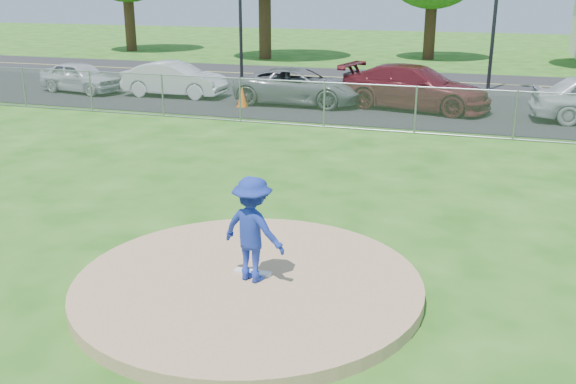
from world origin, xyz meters
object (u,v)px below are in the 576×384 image
at_px(pitcher, 253,229).
at_px(traffic_cone, 242,97).
at_px(traffic_signal_left, 245,10).
at_px(parked_car_gray, 299,86).
at_px(parked_car_silver, 81,77).
at_px(parked_car_darkred, 415,87).
at_px(parked_car_white, 175,79).

relative_size(pitcher, traffic_cone, 2.07).
xyz_separation_m(traffic_signal_left, parked_car_gray, (4.67, -6.08, -2.64)).
relative_size(traffic_signal_left, parked_car_gray, 1.10).
bearing_deg(traffic_cone, traffic_signal_left, 110.61).
xyz_separation_m(parked_car_silver, parked_car_darkred, (14.54, 0.47, 0.16)).
xyz_separation_m(pitcher, traffic_cone, (-6.08, 14.62, -0.61)).
bearing_deg(traffic_cone, parked_car_white, 158.68).
relative_size(parked_car_gray, parked_car_darkred, 0.89).
height_order(parked_car_gray, parked_car_darkred, parked_car_darkred).
relative_size(pitcher, parked_car_white, 0.37).
distance_m(parked_car_silver, parked_car_darkred, 14.55).
bearing_deg(parked_car_white, parked_car_darkred, -90.40).
height_order(pitcher, parked_car_silver, pitcher).
relative_size(traffic_signal_left, parked_car_darkred, 0.98).
xyz_separation_m(parked_car_silver, parked_car_gray, (10.02, 0.16, 0.04)).
bearing_deg(parked_car_gray, traffic_cone, 123.58).
distance_m(parked_car_gray, parked_car_darkred, 4.53).
height_order(traffic_cone, parked_car_white, parked_car_white).
distance_m(pitcher, traffic_cone, 15.85).
bearing_deg(parked_car_white, parked_car_gray, -92.86).
distance_m(pitcher, parked_car_darkred, 16.21).
bearing_deg(traffic_cone, parked_car_darkred, 13.85).
bearing_deg(parked_car_silver, traffic_cone, -86.94).
bearing_deg(parked_car_darkred, parked_car_silver, 104.12).
distance_m(traffic_signal_left, parked_car_gray, 8.12).
relative_size(pitcher, parked_car_darkred, 0.29).
bearing_deg(pitcher, traffic_cone, -52.21).
height_order(traffic_signal_left, parked_car_darkred, traffic_signal_left).
xyz_separation_m(parked_car_white, parked_car_darkred, (10.08, 0.16, 0.10)).
distance_m(parked_car_silver, parked_car_white, 4.47).
height_order(pitcher, parked_car_white, pitcher).
distance_m(pitcher, parked_car_silver, 21.20).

